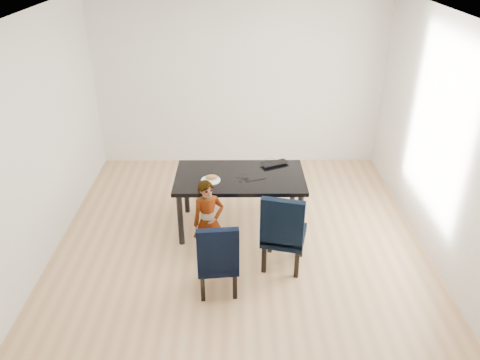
{
  "coord_description": "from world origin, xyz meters",
  "views": [
    {
      "loc": [
        -0.03,
        -4.62,
        3.43
      ],
      "look_at": [
        0.0,
        0.2,
        0.85
      ],
      "focal_mm": 35.0,
      "sensor_mm": 36.0,
      "label": 1
    }
  ],
  "objects_px": {
    "dining_table": "(240,202)",
    "chair_right": "(284,229)",
    "child": "(208,221)",
    "plate": "(211,180)",
    "chair_left": "(217,255)",
    "laptop": "(273,162)"
  },
  "relations": [
    {
      "from": "dining_table",
      "to": "chair_right",
      "type": "relative_size",
      "value": 1.65
    },
    {
      "from": "dining_table",
      "to": "chair_left",
      "type": "relative_size",
      "value": 1.82
    },
    {
      "from": "plate",
      "to": "laptop",
      "type": "height_order",
      "value": "laptop"
    },
    {
      "from": "dining_table",
      "to": "plate",
      "type": "xyz_separation_m",
      "value": [
        -0.35,
        -0.13,
        0.38
      ]
    },
    {
      "from": "chair_left",
      "to": "chair_right",
      "type": "relative_size",
      "value": 0.9
    },
    {
      "from": "child",
      "to": "chair_right",
      "type": "bearing_deg",
      "value": -26.38
    },
    {
      "from": "dining_table",
      "to": "child",
      "type": "distance_m",
      "value": 0.76
    },
    {
      "from": "dining_table",
      "to": "child",
      "type": "xyz_separation_m",
      "value": [
        -0.36,
        -0.65,
        0.13
      ]
    },
    {
      "from": "dining_table",
      "to": "child",
      "type": "bearing_deg",
      "value": -119.18
    },
    {
      "from": "plate",
      "to": "chair_right",
      "type": "bearing_deg",
      "value": -37.68
    },
    {
      "from": "chair_left",
      "to": "plate",
      "type": "bearing_deg",
      "value": 90.4
    },
    {
      "from": "plate",
      "to": "dining_table",
      "type": "bearing_deg",
      "value": 19.67
    },
    {
      "from": "dining_table",
      "to": "plate",
      "type": "relative_size",
      "value": 6.8
    },
    {
      "from": "chair_right",
      "to": "plate",
      "type": "bearing_deg",
      "value": 156.42
    },
    {
      "from": "chair_left",
      "to": "chair_right",
      "type": "height_order",
      "value": "chair_right"
    },
    {
      "from": "child",
      "to": "plate",
      "type": "height_order",
      "value": "child"
    },
    {
      "from": "chair_right",
      "to": "child",
      "type": "bearing_deg",
      "value": -174.51
    },
    {
      "from": "chair_left",
      "to": "chair_right",
      "type": "bearing_deg",
      "value": 23.85
    },
    {
      "from": "laptop",
      "to": "chair_right",
      "type": "bearing_deg",
      "value": 67.37
    },
    {
      "from": "plate",
      "to": "laptop",
      "type": "distance_m",
      "value": 0.92
    },
    {
      "from": "chair_left",
      "to": "child",
      "type": "height_order",
      "value": "child"
    },
    {
      "from": "dining_table",
      "to": "laptop",
      "type": "bearing_deg",
      "value": 39.19
    }
  ]
}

